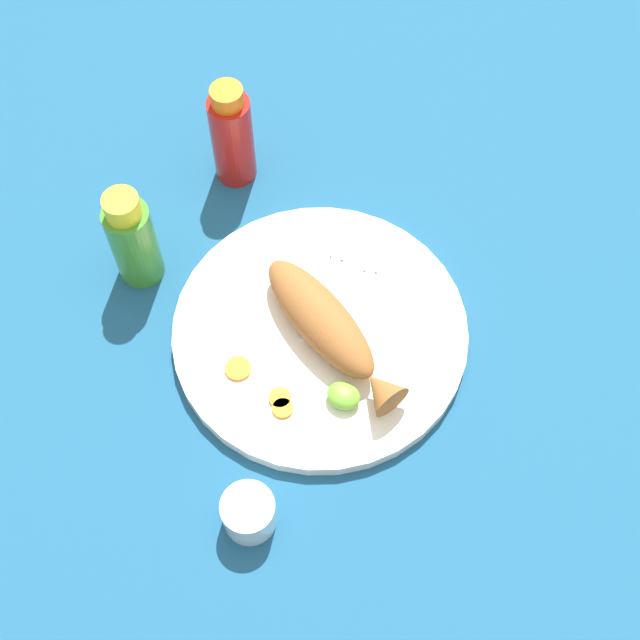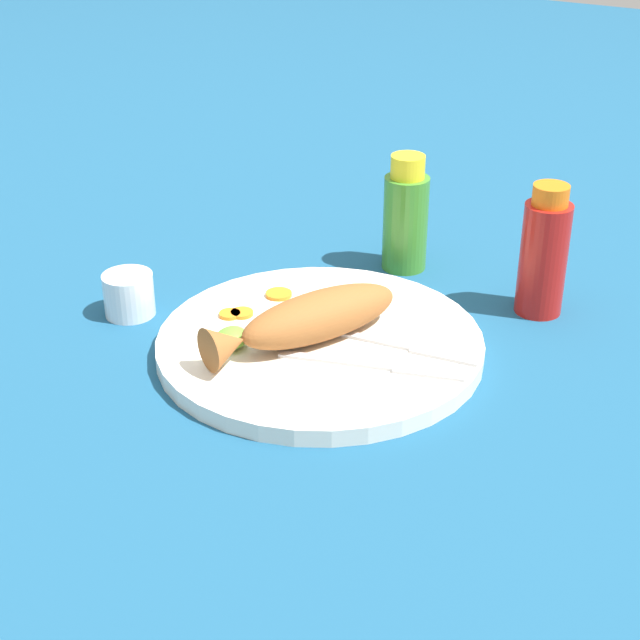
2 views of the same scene
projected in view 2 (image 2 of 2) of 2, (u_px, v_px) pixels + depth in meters
name	position (u px, v px, depth m)	size (l,w,h in m)	color
ground_plane	(320.00, 352.00, 1.01)	(4.00, 4.00, 0.00)	navy
main_plate	(320.00, 345.00, 1.01)	(0.34, 0.34, 0.02)	white
fried_fish	(308.00, 319.00, 0.99)	(0.22, 0.14, 0.05)	#935628
fork_near	(403.00, 346.00, 0.99)	(0.04, 0.19, 0.00)	silver
fork_far	(384.00, 366.00, 0.95)	(0.07, 0.18, 0.00)	silver
carrot_slice_near	(279.00, 294.00, 1.09)	(0.03, 0.03, 0.00)	orange
carrot_slice_mid	(244.00, 312.00, 1.05)	(0.02, 0.02, 0.00)	orange
carrot_slice_far	(230.00, 314.00, 1.05)	(0.02, 0.02, 0.00)	orange
lime_wedge_main	(231.00, 338.00, 0.98)	(0.04, 0.03, 0.02)	#6BB233
hot_sauce_bottle_red	(544.00, 254.00, 1.06)	(0.05, 0.05, 0.15)	#B21914
hot_sauce_bottle_green	(406.00, 217.00, 1.17)	(0.05, 0.05, 0.14)	#3D8428
salt_cup	(129.00, 297.00, 1.08)	(0.06, 0.06, 0.05)	silver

